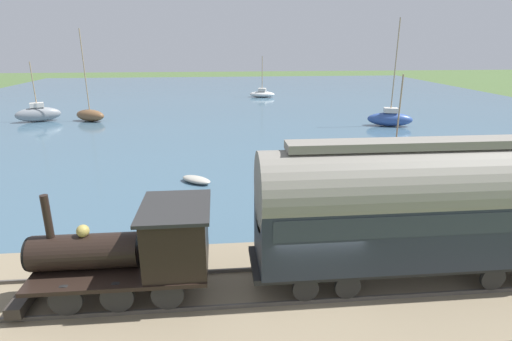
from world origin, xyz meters
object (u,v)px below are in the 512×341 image
(sailboat_gray, at_px, (38,114))
(sailboat_blue, at_px, (390,118))
(sailboat_red, at_px, (395,153))
(rowboat_mid_harbor, at_px, (196,180))
(rowboat_far_out, at_px, (336,220))
(rowboat_near_shore, at_px, (438,215))
(steam_locomotive, at_px, (141,246))
(sailboat_white, at_px, (262,94))
(passenger_coach, at_px, (415,205))
(sailboat_brown, at_px, (90,115))

(sailboat_gray, xyz_separation_m, sailboat_blue, (-5.54, -34.27, -0.04))
(sailboat_red, height_order, rowboat_mid_harbor, sailboat_red)
(sailboat_blue, distance_m, rowboat_far_out, 23.53)
(rowboat_far_out, bearing_deg, sailboat_gray, -13.35)
(rowboat_near_shore, bearing_deg, sailboat_blue, -24.38)
(steam_locomotive, relative_size, sailboat_white, 0.96)
(sailboat_blue, height_order, rowboat_mid_harbor, sailboat_blue)
(rowboat_mid_harbor, height_order, rowboat_near_shore, rowboat_near_shore)
(sailboat_white, height_order, sailboat_gray, sailboat_gray)
(sailboat_red, height_order, sailboat_white, sailboat_white)
(sailboat_blue, height_order, rowboat_far_out, sailboat_blue)
(passenger_coach, height_order, sailboat_red, sailboat_red)
(sailboat_brown, relative_size, sailboat_gray, 1.52)
(rowboat_near_shore, bearing_deg, steam_locomotive, 105.85)
(sailboat_red, bearing_deg, rowboat_mid_harbor, 101.95)
(sailboat_blue, xyz_separation_m, rowboat_near_shore, (-20.61, 6.53, -0.51))
(passenger_coach, bearing_deg, sailboat_red, -22.53)
(passenger_coach, bearing_deg, sailboat_blue, -22.23)
(sailboat_white, relative_size, rowboat_far_out, 2.04)
(steam_locomotive, distance_m, sailboat_blue, 31.71)
(passenger_coach, distance_m, rowboat_mid_harbor, 13.55)
(passenger_coach, distance_m, sailboat_red, 15.21)
(sailboat_gray, xyz_separation_m, rowboat_far_out, (-26.20, -23.00, -0.56))
(passenger_coach, bearing_deg, rowboat_near_shore, -38.09)
(steam_locomotive, xyz_separation_m, sailboat_blue, (25.65, -18.61, -1.33))
(steam_locomotive, xyz_separation_m, sailboat_brown, (30.85, 10.53, -1.42))
(steam_locomotive, distance_m, rowboat_near_shore, 13.21)
(sailboat_brown, xyz_separation_m, sailboat_blue, (-5.20, -29.14, 0.08))
(sailboat_brown, bearing_deg, sailboat_red, -99.40)
(sailboat_red, bearing_deg, sailboat_gray, 59.65)
(passenger_coach, height_order, rowboat_far_out, passenger_coach)
(sailboat_blue, distance_m, rowboat_mid_harbor, 22.83)
(sailboat_brown, bearing_deg, steam_locomotive, -135.74)
(sailboat_white, bearing_deg, rowboat_far_out, -169.26)
(rowboat_far_out, bearing_deg, sailboat_brown, -19.98)
(sailboat_gray, distance_m, rowboat_far_out, 34.87)
(rowboat_far_out, bearing_deg, rowboat_near_shore, -144.09)
(sailboat_gray, distance_m, rowboat_mid_harbor, 26.05)
(passenger_coach, relative_size, rowboat_far_out, 3.50)
(steam_locomotive, bearing_deg, sailboat_blue, -35.96)
(sailboat_white, distance_m, rowboat_near_shore, 42.59)
(sailboat_red, distance_m, rowboat_far_out, 11.04)
(steam_locomotive, bearing_deg, sailboat_white, -10.48)
(sailboat_red, bearing_deg, sailboat_white, 8.64)
(rowboat_mid_harbor, bearing_deg, sailboat_brown, 68.80)
(steam_locomotive, xyz_separation_m, rowboat_mid_harbor, (11.15, -0.98, -1.89))
(rowboat_mid_harbor, bearing_deg, passenger_coach, -108.83)
(sailboat_brown, distance_m, rowboat_far_out, 31.44)
(sailboat_brown, distance_m, sailboat_blue, 29.60)
(sailboat_blue, xyz_separation_m, rowboat_mid_harbor, (-14.50, 17.63, -0.56))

